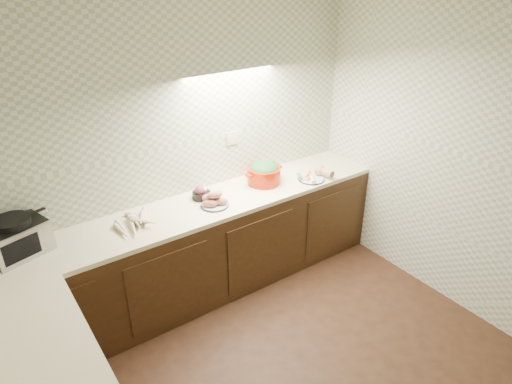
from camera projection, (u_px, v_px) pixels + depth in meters
room at (323, 199)px, 2.47m from camera, size 3.60×3.60×2.60m
counter at (172, 338)px, 3.16m from camera, size 3.60×3.60×0.90m
toaster_oven at (16, 238)px, 3.23m from camera, size 0.47×0.41×0.28m
parsnip_pile at (134, 222)px, 3.61m from camera, size 0.37×0.38×0.07m
sweet_potato_plate at (214, 200)px, 3.89m from camera, size 0.24×0.24×0.14m
onion_bowl at (201, 193)px, 4.02m from camera, size 0.16×0.16×0.13m
dutch_oven at (264, 173)px, 4.27m from camera, size 0.39×0.33×0.22m
veg_plate at (315, 174)px, 4.39m from camera, size 0.31×0.26×0.12m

